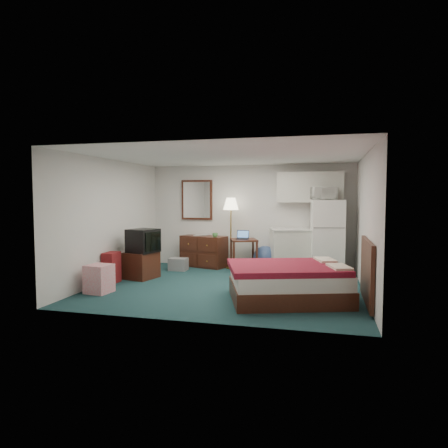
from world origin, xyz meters
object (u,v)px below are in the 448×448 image
(desk, at_px, (244,255))
(tv_stand, at_px, (141,265))
(floor_lamp, at_px, (231,233))
(fridge, at_px, (327,238))
(bed, at_px, (288,283))
(dresser, at_px, (204,251))
(suitcase, at_px, (111,268))
(kitchen_counter, at_px, (291,251))

(desk, bearing_deg, tv_stand, -164.57)
(floor_lamp, bearing_deg, fridge, -6.87)
(bed, distance_m, tv_stand, 3.36)
(bed, bearing_deg, tv_stand, 143.61)
(dresser, height_order, floor_lamp, floor_lamp)
(dresser, relative_size, floor_lamp, 0.66)
(desk, height_order, bed, desk)
(fridge, xyz_separation_m, tv_stand, (-3.83, -1.35, -0.55))
(dresser, relative_size, bed, 0.60)
(desk, distance_m, suitcase, 3.02)
(tv_stand, distance_m, suitcase, 0.68)
(desk, height_order, tv_stand, desk)
(fridge, bearing_deg, floor_lamp, 166.89)
(dresser, distance_m, desk, 1.12)
(bed, height_order, suitcase, suitcase)
(floor_lamp, height_order, suitcase, floor_lamp)
(floor_lamp, distance_m, desk, 0.66)
(bed, relative_size, suitcase, 3.01)
(floor_lamp, relative_size, tv_stand, 2.79)
(bed, bearing_deg, fridge, 57.29)
(floor_lamp, height_order, kitchen_counter, floor_lamp)
(floor_lamp, bearing_deg, desk, -34.84)
(dresser, bearing_deg, suitcase, -101.80)
(dresser, relative_size, kitchen_counter, 1.16)
(tv_stand, bearing_deg, desk, 48.65)
(desk, relative_size, bed, 0.40)
(desk, bearing_deg, bed, -82.64)
(dresser, relative_size, desk, 1.50)
(dresser, height_order, suitcase, dresser)
(floor_lamp, height_order, bed, floor_lamp)
(floor_lamp, height_order, desk, floor_lamp)
(floor_lamp, distance_m, kitchen_counter, 1.49)
(kitchen_counter, xyz_separation_m, fridge, (0.81, -0.18, 0.35))
(dresser, height_order, kitchen_counter, kitchen_counter)
(bed, xyz_separation_m, suitcase, (-3.57, 0.50, 0.01))
(kitchen_counter, bearing_deg, floor_lamp, 160.00)
(fridge, bearing_deg, tv_stand, -166.75)
(bed, distance_m, suitcase, 3.60)
(floor_lamp, distance_m, fridge, 2.26)
(desk, bearing_deg, fridge, -20.08)
(fridge, height_order, suitcase, fridge)
(kitchen_counter, bearing_deg, bed, -102.74)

